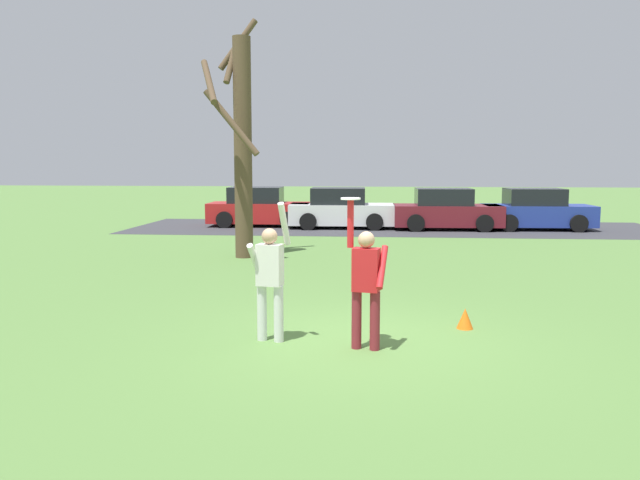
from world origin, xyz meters
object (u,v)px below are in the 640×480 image
(person_defender, at_px, (270,274))
(parked_car_white, at_px, (341,210))
(person_catcher, at_px, (366,280))
(bare_tree_tall, at_px, (241,140))
(parked_car_maroon, at_px, (446,211))
(field_cone_orange, at_px, (465,318))
(parked_car_blue, at_px, (537,211))
(parked_car_red, at_px, (259,208))
(frisbee_disc, at_px, (351,199))

(person_defender, distance_m, parked_car_white, 16.26)
(person_catcher, bearing_deg, bare_tree_tall, -55.23)
(parked_car_maroon, relative_size, field_cone_orange, 12.97)
(person_catcher, height_order, person_defender, person_catcher)
(person_catcher, xyz_separation_m, bare_tree_tall, (-3.55, 8.39, 2.19))
(person_defender, distance_m, parked_car_blue, 18.02)
(person_defender, bearing_deg, bare_tree_tall, 116.78)
(person_catcher, xyz_separation_m, parked_car_red, (-4.74, 17.04, -0.25))
(parked_car_red, distance_m, parked_car_white, 3.42)
(parked_car_maroon, distance_m, parked_car_blue, 3.49)
(frisbee_disc, relative_size, parked_car_blue, 0.07)
(frisbee_disc, bearing_deg, parked_car_maroon, 79.73)
(person_catcher, xyz_separation_m, parked_car_blue, (6.21, 16.63, -0.25))
(frisbee_disc, bearing_deg, bare_tree_tall, 111.78)
(frisbee_disc, relative_size, parked_car_red, 0.07)
(parked_car_white, distance_m, bare_tree_tall, 8.80)
(person_defender, bearing_deg, person_catcher, 0.00)
(parked_car_maroon, distance_m, field_cone_orange, 15.14)
(parked_car_maroon, xyz_separation_m, parked_car_blue, (3.47, 0.29, 0.00))
(frisbee_disc, relative_size, bare_tree_tall, 0.04)
(parked_car_maroon, bearing_deg, parked_car_red, 172.98)
(field_cone_orange, bearing_deg, parked_car_blue, 73.06)
(parked_car_blue, xyz_separation_m, field_cone_orange, (-4.68, -15.37, -0.57))
(person_catcher, bearing_deg, parked_car_maroon, -87.69)
(person_catcher, distance_m, frisbee_disc, 1.13)
(person_catcher, relative_size, parked_car_white, 0.50)
(bare_tree_tall, distance_m, field_cone_orange, 9.26)
(parked_car_red, bearing_deg, parked_car_blue, -3.85)
(frisbee_disc, distance_m, parked_car_white, 16.60)
(parked_car_maroon, distance_m, bare_tree_tall, 10.43)
(parked_car_blue, bearing_deg, parked_car_maroon, -177.00)
(parked_car_red, bearing_deg, person_defender, -80.40)
(parked_car_blue, bearing_deg, field_cone_orange, -108.65)
(frisbee_disc, xyz_separation_m, bare_tree_tall, (-3.33, 8.34, 1.08))
(parked_car_red, xyz_separation_m, parked_car_blue, (10.95, -0.41, 0.00))
(person_defender, distance_m, parked_car_red, 17.08)
(field_cone_orange, bearing_deg, parked_car_white, 100.65)
(person_defender, relative_size, field_cone_orange, 6.38)
(person_defender, bearing_deg, field_cone_orange, 30.18)
(person_defender, xyz_separation_m, frisbee_disc, (1.17, -0.24, 1.11))
(person_defender, bearing_deg, parked_car_maroon, 87.41)
(bare_tree_tall, bearing_deg, parked_car_red, 97.80)
(person_defender, bearing_deg, parked_car_blue, 76.87)
(parked_car_white, bearing_deg, parked_car_blue, -1.10)
(parked_car_white, bearing_deg, person_defender, -91.85)
(parked_car_red, xyz_separation_m, parked_car_maroon, (7.47, -0.69, 0.00))
(person_defender, xyz_separation_m, bare_tree_tall, (-2.17, 8.10, 2.19))
(parked_car_red, height_order, field_cone_orange, parked_car_red)
(person_catcher, bearing_deg, parked_car_red, -62.65)
(parked_car_blue, relative_size, field_cone_orange, 12.97)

